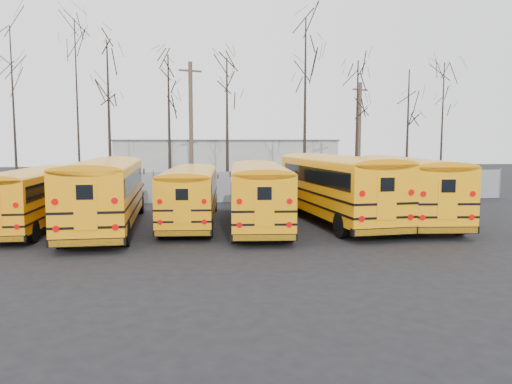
{
  "coord_description": "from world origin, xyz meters",
  "views": [
    {
      "loc": [
        -1.5,
        -20.53,
        4.03
      ],
      "look_at": [
        1.48,
        2.77,
        1.6
      ],
      "focal_mm": 35.0,
      "sensor_mm": 36.0,
      "label": 1
    }
  ],
  "objects": [
    {
      "name": "tree_9",
      "position": [
        17.34,
        15.47,
        4.93
      ],
      "size": [
        0.26,
        0.26,
        9.86
      ],
      "primitive_type": "cone",
      "color": "black",
      "rests_on": "ground"
    },
    {
      "name": "tree_1",
      "position": [
        -13.78,
        16.33,
        5.94
      ],
      "size": [
        0.26,
        0.26,
        11.87
      ],
      "primitive_type": "cone",
      "color": "black",
      "rests_on": "ground"
    },
    {
      "name": "bus_c",
      "position": [
        -1.61,
        3.37,
        1.64
      ],
      "size": [
        2.99,
        10.14,
        2.8
      ],
      "rotation": [
        0.0,
        0.0,
        -0.07
      ],
      "color": "black",
      "rests_on": "ground"
    },
    {
      "name": "utility_pole_right",
      "position": [
        11.51,
        17.39,
        4.38
      ],
      "size": [
        1.43,
        0.73,
        8.52
      ],
      "rotation": [
        0.0,
        0.0,
        0.43
      ],
      "color": "brown",
      "rests_on": "ground"
    },
    {
      "name": "bus_d",
      "position": [
        1.52,
        2.27,
        1.77
      ],
      "size": [
        3.36,
        10.95,
        3.02
      ],
      "rotation": [
        0.0,
        0.0,
        -0.08
      ],
      "color": "black",
      "rests_on": "ground"
    },
    {
      "name": "tree_4",
      "position": [
        -3.15,
        16.74,
        5.1
      ],
      "size": [
        0.26,
        0.26,
        10.21
      ],
      "primitive_type": "cone",
      "color": "black",
      "rests_on": "ground"
    },
    {
      "name": "distant_building",
      "position": [
        2.0,
        32.0,
        2.0
      ],
      "size": [
        22.0,
        8.0,
        4.0
      ],
      "primitive_type": "cube",
      "color": "#B8B9B3",
      "rests_on": "ground"
    },
    {
      "name": "tree_2",
      "position": [
        -9.58,
        16.71,
        6.26
      ],
      "size": [
        0.26,
        0.26,
        12.52
      ],
      "primitive_type": "cone",
      "color": "black",
      "rests_on": "ground"
    },
    {
      "name": "utility_pole_left",
      "position": [
        -1.56,
        16.21,
        4.96
      ],
      "size": [
        1.65,
        0.74,
        9.65
      ],
      "rotation": [
        0.0,
        0.0,
        0.37
      ],
      "color": "brown",
      "rests_on": "ground"
    },
    {
      "name": "tree_6",
      "position": [
        6.65,
        15.27,
        6.39
      ],
      "size": [
        0.26,
        0.26,
        12.78
      ],
      "primitive_type": "cone",
      "color": "black",
      "rests_on": "ground"
    },
    {
      "name": "tree_5",
      "position": [
        1.01,
        15.44,
        4.93
      ],
      "size": [
        0.26,
        0.26,
        9.86
      ],
      "primitive_type": "cone",
      "color": "black",
      "rests_on": "ground"
    },
    {
      "name": "bus_b",
      "position": [
        -5.39,
        2.37,
        1.9
      ],
      "size": [
        3.06,
        11.68,
        3.24
      ],
      "rotation": [
        0.0,
        0.0,
        0.03
      ],
      "color": "black",
      "rests_on": "ground"
    },
    {
      "name": "bus_e",
      "position": [
        5.43,
        3.16,
        1.98
      ],
      "size": [
        3.94,
        12.25,
        3.37
      ],
      "rotation": [
        0.0,
        0.0,
        0.1
      ],
      "color": "black",
      "rests_on": "ground"
    },
    {
      "name": "ground",
      "position": [
        0.0,
        0.0,
        0.0
      ],
      "size": [
        120.0,
        120.0,
        0.0
      ],
      "primitive_type": "plane",
      "color": "black",
      "rests_on": "ground"
    },
    {
      "name": "bus_a",
      "position": [
        -8.76,
        3.03,
        1.64
      ],
      "size": [
        2.42,
        10.03,
        2.8
      ],
      "rotation": [
        0.0,
        0.0,
        -0.01
      ],
      "color": "black",
      "rests_on": "ground"
    },
    {
      "name": "tree_8",
      "position": [
        14.39,
        15.0,
        4.61
      ],
      "size": [
        0.26,
        0.26,
        9.23
      ],
      "primitive_type": "cone",
      "color": "black",
      "rests_on": "ground"
    },
    {
      "name": "tree_3",
      "position": [
        -7.16,
        15.15,
        5.41
      ],
      "size": [
        0.26,
        0.26,
        10.82
      ],
      "primitive_type": "cone",
      "color": "black",
      "rests_on": "ground"
    },
    {
      "name": "fence",
      "position": [
        0.0,
        12.0,
        1.0
      ],
      "size": [
        40.0,
        0.04,
        2.0
      ],
      "primitive_type": "cube",
      "color": "gray",
      "rests_on": "ground"
    },
    {
      "name": "tree_7",
      "position": [
        10.73,
        15.73,
        4.96
      ],
      "size": [
        0.26,
        0.26,
        9.92
      ],
      "primitive_type": "cone",
      "color": "black",
      "rests_on": "ground"
    },
    {
      "name": "bus_f",
      "position": [
        8.97,
        3.04,
        1.9
      ],
      "size": [
        3.68,
        11.75,
        3.24
      ],
      "rotation": [
        0.0,
        0.0,
        -0.09
      ],
      "color": "black",
      "rests_on": "ground"
    }
  ]
}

